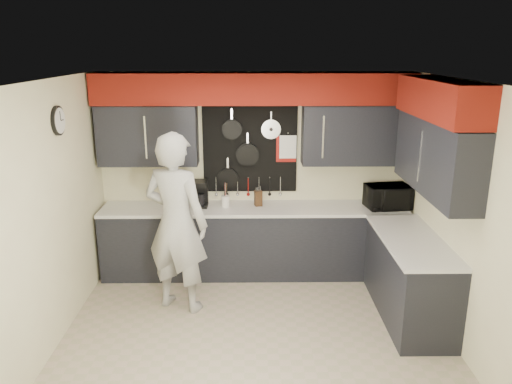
{
  "coord_description": "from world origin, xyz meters",
  "views": [
    {
      "loc": [
        -0.05,
        -4.63,
        2.9
      ],
      "look_at": [
        0.01,
        0.5,
        1.4
      ],
      "focal_mm": 35.0,
      "sensor_mm": 36.0,
      "label": 1
    }
  ],
  "objects_px": {
    "microwave": "(388,197)",
    "coffee_maker": "(200,193)",
    "knife_block": "(258,198)",
    "utensil_crock": "(225,201)",
    "person": "(176,223)"
  },
  "relations": [
    {
      "from": "microwave",
      "to": "person",
      "type": "bearing_deg",
      "value": -170.71
    },
    {
      "from": "microwave",
      "to": "knife_block",
      "type": "relative_size",
      "value": 2.69
    },
    {
      "from": "person",
      "to": "coffee_maker",
      "type": "bearing_deg",
      "value": -78.81
    },
    {
      "from": "microwave",
      "to": "coffee_maker",
      "type": "relative_size",
      "value": 1.57
    },
    {
      "from": "microwave",
      "to": "knife_block",
      "type": "xyz_separation_m",
      "value": [
        -1.64,
        0.11,
        -0.05
      ]
    },
    {
      "from": "utensil_crock",
      "to": "person",
      "type": "distance_m",
      "value": 1.04
    },
    {
      "from": "knife_block",
      "to": "person",
      "type": "height_order",
      "value": "person"
    },
    {
      "from": "utensil_crock",
      "to": "coffee_maker",
      "type": "distance_m",
      "value": 0.34
    },
    {
      "from": "knife_block",
      "to": "coffee_maker",
      "type": "distance_m",
      "value": 0.75
    },
    {
      "from": "microwave",
      "to": "utensil_crock",
      "type": "distance_m",
      "value": 2.06
    },
    {
      "from": "coffee_maker",
      "to": "person",
      "type": "height_order",
      "value": "person"
    },
    {
      "from": "coffee_maker",
      "to": "person",
      "type": "distance_m",
      "value": 0.95
    },
    {
      "from": "microwave",
      "to": "utensil_crock",
      "type": "height_order",
      "value": "microwave"
    },
    {
      "from": "utensil_crock",
      "to": "knife_block",
      "type": "bearing_deg",
      "value": 4.0
    },
    {
      "from": "knife_block",
      "to": "utensil_crock",
      "type": "xyz_separation_m",
      "value": [
        -0.42,
        -0.03,
        -0.03
      ]
    }
  ]
}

